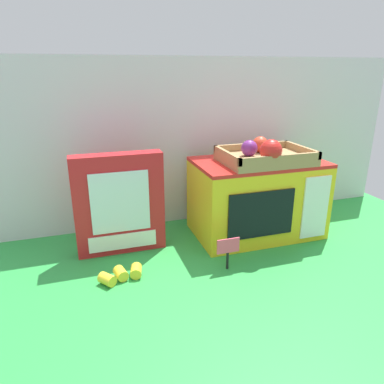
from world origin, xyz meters
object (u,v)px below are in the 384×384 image
(toy_microwave, at_px, (257,197))
(cookie_set_box, at_px, (120,204))
(food_groups_crate, at_px, (264,155))
(loose_toy_banana, at_px, (122,275))
(price_sign, at_px, (228,249))

(toy_microwave, relative_size, cookie_set_box, 1.35)
(toy_microwave, height_order, food_groups_crate, food_groups_crate)
(food_groups_crate, bearing_deg, toy_microwave, 89.35)
(cookie_set_box, height_order, loose_toy_banana, cookie_set_box)
(price_sign, bearing_deg, food_groups_crate, 41.16)
(loose_toy_banana, bearing_deg, food_groups_crate, 14.71)
(food_groups_crate, relative_size, price_sign, 2.91)
(cookie_set_box, xyz_separation_m, loose_toy_banana, (-0.02, -0.18, -0.15))
(price_sign, bearing_deg, cookie_set_box, 142.84)
(toy_microwave, relative_size, food_groups_crate, 1.51)
(food_groups_crate, distance_m, price_sign, 0.35)
(toy_microwave, height_order, cookie_set_box, cookie_set_box)
(loose_toy_banana, bearing_deg, cookie_set_box, 81.93)
(cookie_set_box, bearing_deg, price_sign, -37.16)
(cookie_set_box, bearing_deg, toy_microwave, -1.07)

